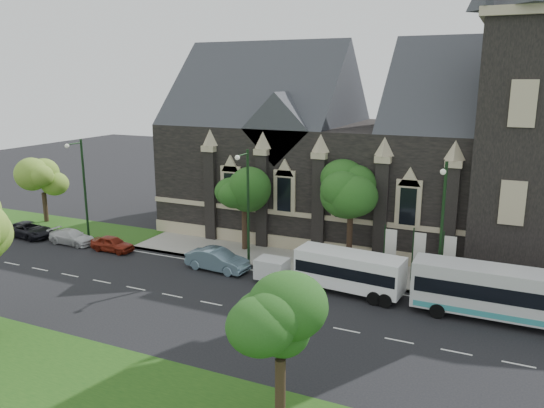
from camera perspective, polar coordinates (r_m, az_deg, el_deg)
The scene contains 20 objects.
ground at distance 33.52m, azimuth -2.06°, elevation -11.48°, with size 160.00×160.00×0.00m, color black.
sidewalk at distance 41.57m, azimuth 3.83°, elevation -6.35°, with size 80.00×5.00×0.15m, color gray.
museum at distance 47.11m, azimuth 13.91°, elevation 5.78°, with size 40.00×17.70×29.90m.
tree_park_east at distance 21.55m, azimuth 1.55°, elevation -12.71°, with size 3.40×3.40×6.28m.
tree_walk_right at distance 40.16m, azimuth 8.86°, elevation 1.34°, with size 4.08×4.08×7.80m.
tree_walk_left at distance 43.39m, azimuth -2.67°, elevation 2.27°, with size 3.91×3.91×7.64m.
tree_walk_far at distance 56.63m, azimuth -23.19°, elevation 2.67°, with size 3.40×3.40×6.28m.
street_lamp_near at distance 35.60m, azimuth 17.77°, elevation -1.88°, with size 0.36×1.88×9.00m.
street_lamp_mid at distance 39.58m, azimuth -2.72°, elevation 0.26°, with size 0.36×1.88×9.00m.
street_lamp_far at distance 48.87m, azimuth -19.66°, elevation 2.02°, with size 0.36×1.88×9.00m.
banner_flag_left at distance 38.72m, azimuth 12.38°, elevation -4.53°, with size 0.90×0.10×4.00m.
banner_flag_center at distance 38.39m, azimuth 15.30°, elevation -4.86°, with size 0.90×0.10×4.00m.
banner_flag_right at distance 38.16m, azimuth 18.27°, elevation -5.18°, with size 0.90×0.10×4.00m.
tour_coach at distance 34.41m, azimuth 24.24°, elevation -8.84°, with size 11.12×2.61×3.24m.
shuttle_bus at distance 36.04m, azimuth 8.33°, elevation -7.03°, with size 7.37×3.10×2.78m.
box_trailer at distance 37.75m, azimuth 0.00°, elevation -6.97°, with size 3.17×1.86×1.69m.
sedan at distance 40.18m, azimuth -5.89°, elevation -5.98°, with size 1.72×4.95×1.63m, color slate.
car_far_red at distance 46.22m, azimuth -16.77°, elevation -4.11°, with size 1.52×3.79×1.29m, color maroon.
car_far_white at distance 49.34m, azimuth -20.69°, elevation -3.33°, with size 1.76×4.33×1.26m, color silver.
car_far_black at distance 52.96m, azimuth -24.65°, elevation -2.53°, with size 2.25×4.89×1.36m, color black.
Camera 1 is at (13.68, -27.16, 14.10)m, focal length 35.06 mm.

